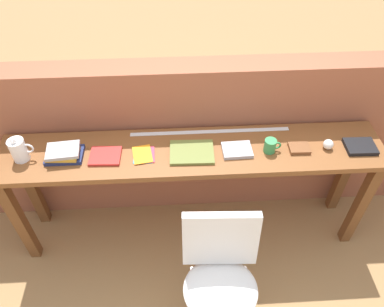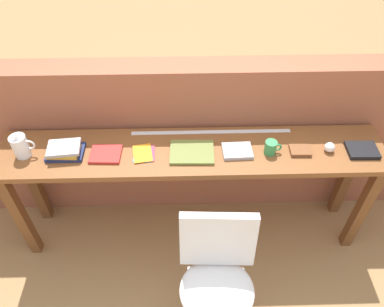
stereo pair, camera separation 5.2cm
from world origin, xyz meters
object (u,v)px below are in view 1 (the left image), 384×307
Objects in this scene: mug at (270,146)px; book_repair_rightmost at (360,147)px; book_stack_leftmost at (64,153)px; chair_white_moulded at (220,272)px; pitcher_white at (19,150)px; sports_ball_small at (328,144)px; leather_journal_brown at (299,148)px; pamphlet_pile_colourful at (144,155)px; book_open_centre at (192,152)px; magazine_cycling at (105,156)px.

book_repair_rightmost is at bearing -0.79° from mug.
book_stack_leftmost reaches higher than book_repair_rightmost.
mug reaches higher than book_stack_leftmost.
pitcher_white is at bearing 151.29° from chair_white_moulded.
mug reaches higher than sports_ball_small.
chair_white_moulded is 0.92m from leather_journal_brown.
book_stack_leftmost is 1.30m from mug.
sports_ball_small reaches higher than pamphlet_pile_colourful.
chair_white_moulded is 3.21× the size of book_open_centre.
book_stack_leftmost reaches higher than pamphlet_pile_colourful.
pamphlet_pile_colourful is at bearing -179.38° from book_repair_rightmost.
mug reaches higher than book_open_centre.
pamphlet_pile_colourful is (-0.44, 0.64, 0.36)m from chair_white_moulded.
pamphlet_pile_colourful is at bearing 179.53° from mug.
magazine_cycling is (0.52, -0.02, -0.07)m from pitcher_white.
book_repair_rightmost is (2.14, -0.03, -0.06)m from pitcher_white.
book_repair_rightmost is at bearing 2.01° from magazine_cycling.
sports_ball_small is 0.34× the size of book_repair_rightmost.
leather_journal_brown is at bearing 1.16° from book_open_centre.
book_stack_leftmost is (-0.93, 0.65, 0.39)m from chair_white_moulded.
magazine_cycling is 2.94× the size of sports_ball_small.
mug is at bearing 2.23° from magazine_cycling.
pamphlet_pile_colourful is at bearing -0.97° from pitcher_white.
leather_journal_brown is at bearing -0.62° from pitcher_white.
leather_journal_brown is (0.99, -0.01, 0.01)m from pamphlet_pile_colourful.
pamphlet_pile_colourful is at bearing 124.24° from chair_white_moulded.
sports_ball_small is (0.74, 0.64, 0.39)m from chair_white_moulded.
leather_journal_brown reaches higher than chair_white_moulded.
magazine_cycling is 1.48× the size of leather_journal_brown.
chair_white_moulded is at bearing -34.93° from book_stack_leftmost.
book_stack_leftmost is at bearing -179.25° from book_open_centre.
magazine_cycling is 1.01× the size of book_repair_rightmost.
leather_journal_brown is at bearing -0.64° from book_stack_leftmost.
chair_white_moulded is 0.75m from book_open_centre.
mug is 0.57× the size of book_repair_rightmost.
sports_ball_small reaches higher than chair_white_moulded.
chair_white_moulded is 1.20m from book_repair_rightmost.
mug is 1.68× the size of sports_ball_small.
book_stack_leftmost is 1.88m from book_repair_rightmost.
book_stack_leftmost is at bearing -179.29° from leather_journal_brown.
pitcher_white is 1.56m from mug.
chair_white_moulded is 6.86× the size of leather_journal_brown.
book_open_centre is 1.08m from book_repair_rightmost.
book_open_centre reaches higher than chair_white_moulded.
leather_journal_brown is at bearing 180.00° from book_repair_rightmost.
chair_white_moulded is 1.00m from magazine_cycling.
book_stack_leftmost is at bearing 145.07° from chair_white_moulded.
pamphlet_pile_colourful is 2.70× the size of sports_ball_small.
pitcher_white is 0.26m from book_stack_leftmost.
pitcher_white reaches higher than pamphlet_pile_colourful.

